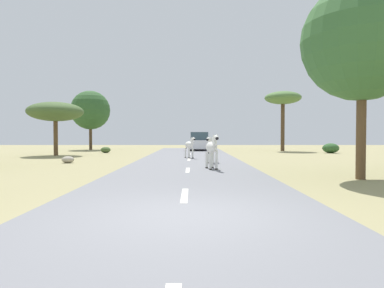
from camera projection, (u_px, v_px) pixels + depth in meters
ground_plane at (188, 217)px, 6.42m from camera, size 90.00×90.00×0.00m
road at (183, 215)px, 6.42m from camera, size 6.00×64.00×0.05m
lane_markings at (181, 229)px, 5.42m from camera, size 0.16×56.00×0.01m
zebra_0 at (213, 148)px, 14.83m from camera, size 0.62×1.62×1.54m
zebra_1 at (213, 147)px, 18.01m from camera, size 0.78×1.43×1.42m
zebra_2 at (190, 145)px, 21.91m from camera, size 0.81×1.38×1.38m
car_0 at (200, 142)px, 33.02m from camera, size 2.05×4.36×1.74m
tree_0 at (363, 41)px, 11.69m from camera, size 4.09×4.09×6.79m
tree_2 at (91, 110)px, 35.07m from camera, size 3.96×3.96×6.04m
tree_3 at (284, 99)px, 32.20m from camera, size 3.40×3.40×5.62m
tree_5 at (56, 112)px, 25.31m from camera, size 4.04×4.04×3.95m
bush_0 at (106, 150)px, 29.18m from camera, size 0.84×0.76×0.50m
bush_2 at (332, 148)px, 28.77m from camera, size 1.37×1.23×0.82m
rock_2 at (69, 160)px, 18.67m from camera, size 0.67×0.59×0.37m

